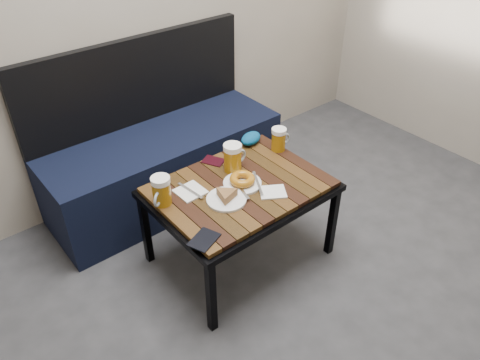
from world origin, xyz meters
TOP-DOWN VIEW (x-y plane):
  - bench at (0.14, 1.76)m, footprint 1.40×0.50m
  - cafe_table at (0.16, 1.06)m, footprint 0.84×0.62m
  - beer_mug_left at (-0.20, 1.18)m, footprint 0.13×0.12m
  - beer_mug_centre at (0.22, 1.18)m, footprint 0.13×0.09m
  - beer_mug_right at (0.52, 1.18)m, footprint 0.12×0.08m
  - plate_pie at (0.04, 1.01)m, footprint 0.19×0.19m
  - plate_bagel at (0.17, 1.06)m, footprint 0.20×0.23m
  - napkin_left at (-0.06, 1.16)m, footprint 0.13×0.17m
  - napkin_right at (0.24, 0.92)m, footprint 0.16×0.15m
  - passport_navy at (-0.20, 0.86)m, footprint 0.15×0.13m
  - passport_burgundy at (0.18, 1.31)m, footprint 0.12×0.13m
  - knit_pouch at (0.45, 1.32)m, footprint 0.15×0.12m

SIDE VIEW (x-z plane):
  - bench at x=0.14m, z-range -0.20..0.75m
  - cafe_table at x=0.16m, z-range 0.19..0.66m
  - passport_burgundy at x=0.18m, z-range 0.47..0.48m
  - passport_navy at x=-0.20m, z-range 0.47..0.48m
  - napkin_right at x=0.24m, z-range 0.47..0.48m
  - napkin_left at x=-0.06m, z-range 0.47..0.48m
  - plate_pie at x=0.04m, z-range 0.47..0.52m
  - plate_bagel at x=0.17m, z-range 0.47..0.52m
  - knit_pouch at x=0.45m, z-range 0.47..0.53m
  - beer_mug_right at x=0.52m, z-range 0.47..0.60m
  - beer_mug_left at x=-0.20m, z-range 0.47..0.61m
  - beer_mug_centre at x=0.22m, z-range 0.47..0.62m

